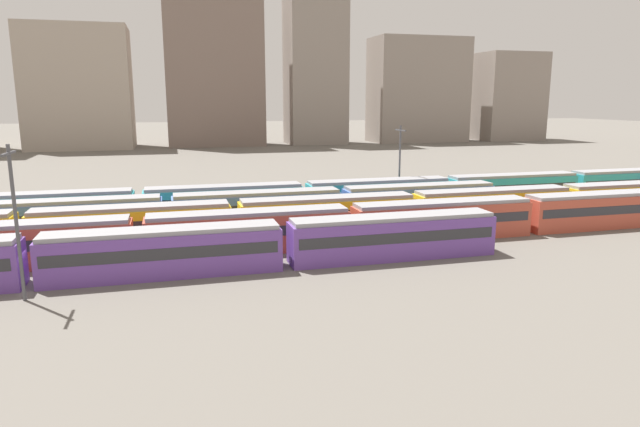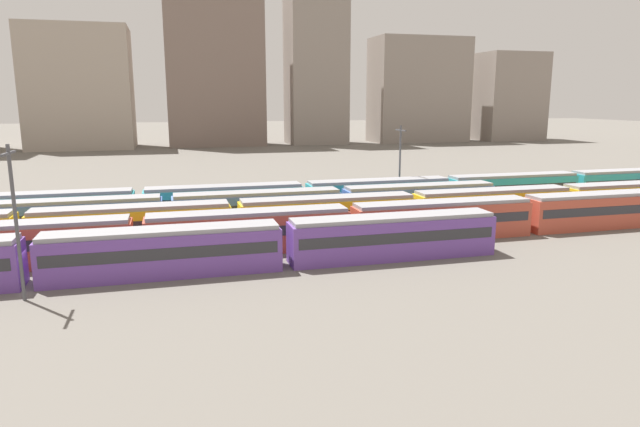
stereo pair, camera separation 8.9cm
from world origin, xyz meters
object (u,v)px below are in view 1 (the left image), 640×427
train_track_0 (164,252)px  train_track_4 (378,194)px  catenary_pole_1 (400,161)px  train_track_3 (258,208)px  train_track_2 (328,214)px  catenary_pole_0 (16,216)px  train_track_1 (526,214)px

train_track_0 → train_track_4: (25.57, 20.80, 0.00)m
train_track_0 → catenary_pole_1: 37.88m
train_track_3 → train_track_4: same height
train_track_4 → train_track_0: bearing=-140.9°
train_track_2 → train_track_3: bearing=140.8°
train_track_3 → catenary_pole_0: catenary_pole_0 is taller
train_track_0 → train_track_1: bearing=8.3°
train_track_1 → train_track_0: bearing=-171.7°
train_track_0 → catenary_pole_0: (-9.22, -3.20, 3.95)m
train_track_2 → train_track_3: same height
train_track_2 → train_track_4: 14.08m
train_track_1 → train_track_2: 20.28m
train_track_4 → train_track_3: bearing=-161.8°
train_track_3 → train_track_4: bearing=18.2°
train_track_0 → train_track_4: size_ratio=0.60×
catenary_pole_1 → train_track_3: bearing=-158.1°
train_track_1 → train_track_4: size_ratio=1.20×
train_track_1 → catenary_pole_1: (-6.22, 18.33, 3.73)m
train_track_1 → train_track_3: size_ratio=2.02×
train_track_4 → catenary_pole_0: catenary_pole_0 is taller
train_track_4 → catenary_pole_0: size_ratio=8.84×
catenary_pole_0 → catenary_pole_1: catenary_pole_0 is taller
train_track_0 → train_track_1: size_ratio=0.50×
train_track_0 → train_track_4: bearing=39.1°
train_track_2 → catenary_pole_0: bearing=-151.7°
train_track_2 → catenary_pole_0: size_ratio=8.84×
train_track_0 → train_track_2: size_ratio=0.60×
train_track_3 → catenary_pole_0: 26.97m
train_track_1 → catenary_pole_1: catenary_pole_1 is taller
train_track_3 → catenary_pole_0: (-18.93, -18.80, 3.95)m
train_track_1 → train_track_3: bearing=158.2°
train_track_2 → catenary_pole_0: catenary_pole_0 is taller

